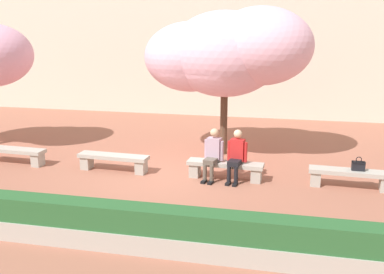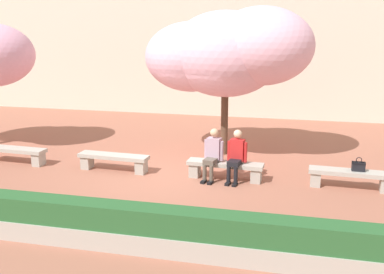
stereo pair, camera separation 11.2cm
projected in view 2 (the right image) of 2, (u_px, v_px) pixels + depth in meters
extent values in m
plane|color=#9E604C|center=(168.00, 175.00, 11.70)|extent=(100.00, 100.00, 0.00)
cube|color=beige|center=(229.00, 12.00, 20.09)|extent=(28.00, 4.00, 8.72)
cube|color=#ADA89E|center=(14.00, 149.00, 12.60)|extent=(1.94, 0.51, 0.10)
cube|color=#ADA89E|center=(39.00, 159.00, 12.44)|extent=(0.26, 0.35, 0.35)
cube|color=#ADA89E|center=(113.00, 156.00, 11.94)|extent=(1.94, 0.51, 0.10)
cube|color=#ADA89E|center=(87.00, 162.00, 12.20)|extent=(0.26, 0.35, 0.35)
cube|color=#ADA89E|center=(141.00, 167.00, 11.78)|extent=(0.26, 0.35, 0.35)
cube|color=#ADA89E|center=(225.00, 164.00, 11.28)|extent=(1.94, 0.51, 0.10)
cube|color=#ADA89E|center=(195.00, 170.00, 11.54)|extent=(0.26, 0.35, 0.35)
cube|color=#ADA89E|center=(256.00, 175.00, 11.12)|extent=(0.26, 0.35, 0.35)
cube|color=#ADA89E|center=(351.00, 173.00, 10.61)|extent=(1.94, 0.51, 0.10)
cube|color=#ADA89E|center=(315.00, 179.00, 10.88)|extent=(0.26, 0.35, 0.35)
cube|color=black|center=(204.00, 182.00, 11.10)|extent=(0.14, 0.24, 0.06)
cylinder|color=brown|center=(205.00, 173.00, 11.10)|extent=(0.10, 0.10, 0.42)
cube|color=black|center=(210.00, 183.00, 11.02)|extent=(0.14, 0.24, 0.06)
cylinder|color=brown|center=(211.00, 174.00, 11.03)|extent=(0.10, 0.10, 0.42)
cube|color=brown|center=(211.00, 161.00, 11.16)|extent=(0.35, 0.45, 0.12)
cube|color=#B293A8|center=(214.00, 148.00, 11.28)|extent=(0.38, 0.28, 0.54)
sphere|color=tan|center=(214.00, 133.00, 11.19)|extent=(0.21, 0.21, 0.21)
cylinder|color=#B293A8|center=(206.00, 149.00, 11.36)|extent=(0.09, 0.09, 0.50)
cylinder|color=#B293A8|center=(222.00, 151.00, 11.19)|extent=(0.09, 0.09, 0.50)
cube|color=black|center=(228.00, 184.00, 10.96)|extent=(0.13, 0.23, 0.06)
cylinder|color=black|center=(229.00, 175.00, 10.96)|extent=(0.10, 0.10, 0.42)
cube|color=black|center=(235.00, 185.00, 10.89)|extent=(0.13, 0.23, 0.06)
cylinder|color=black|center=(236.00, 176.00, 10.89)|extent=(0.10, 0.10, 0.42)
cube|color=black|center=(235.00, 163.00, 11.02)|extent=(0.34, 0.44, 0.12)
cube|color=red|center=(237.00, 150.00, 11.16)|extent=(0.37, 0.27, 0.54)
sphere|color=beige|center=(238.00, 134.00, 11.06)|extent=(0.21, 0.21, 0.21)
cylinder|color=red|center=(229.00, 151.00, 11.22)|extent=(0.09, 0.09, 0.50)
cylinder|color=red|center=(245.00, 152.00, 11.07)|extent=(0.09, 0.09, 0.50)
cube|color=black|center=(358.00, 167.00, 10.55)|extent=(0.30, 0.14, 0.22)
cube|color=black|center=(359.00, 163.00, 10.52)|extent=(0.30, 0.15, 0.04)
torus|color=black|center=(359.00, 160.00, 10.51)|extent=(0.14, 0.02, 0.14)
cylinder|color=#513828|center=(224.00, 125.00, 13.40)|extent=(0.21, 0.21, 1.78)
ellipsoid|color=#EFB7D1|center=(226.00, 54.00, 12.90)|extent=(3.27, 3.27, 2.46)
ellipsoid|color=#EFB7D1|center=(192.00, 57.00, 13.28)|extent=(2.74, 2.89, 2.05)
ellipsoid|color=#EFB7D1|center=(262.00, 46.00, 12.40)|extent=(2.89, 2.73, 2.17)
cube|color=#ADA89E|center=(105.00, 236.00, 7.90)|extent=(15.33, 0.50, 0.36)
cube|color=#285B2D|center=(104.00, 215.00, 7.81)|extent=(15.23, 0.44, 0.44)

